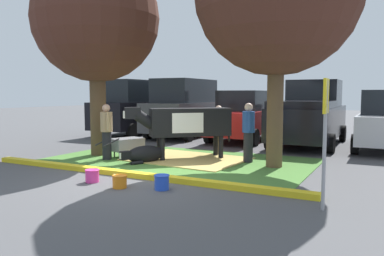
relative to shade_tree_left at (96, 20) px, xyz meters
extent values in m
plane|color=#4C4C4F|center=(2.90, -2.09, -4.11)|extent=(80.00, 80.00, 0.00)
cube|color=#477A33|center=(2.67, 0.27, -4.10)|extent=(7.36, 4.36, 0.02)
cube|color=yellow|center=(2.67, -2.06, -4.05)|extent=(8.56, 0.24, 0.12)
cube|color=tan|center=(2.82, 0.51, -4.09)|extent=(3.40, 2.67, 0.04)
cylinder|color=brown|center=(0.00, 0.00, -2.70)|extent=(0.49, 0.49, 2.82)
sphere|color=#4C281E|center=(0.00, 0.00, 0.03)|extent=(3.79, 3.79, 3.79)
cylinder|color=brown|center=(5.34, 0.57, -2.63)|extent=(0.41, 0.41, 2.97)
cube|color=black|center=(2.81, 0.71, -3.03)|extent=(2.18, 2.06, 0.80)
cube|color=white|center=(2.70, 0.61, -3.03)|extent=(1.15, 1.14, 0.56)
cylinder|color=black|center=(1.83, -0.18, -2.93)|extent=(0.68, 0.66, 0.58)
cube|color=black|center=(1.59, -0.40, -2.75)|extent=(0.50, 0.49, 0.32)
cube|color=white|center=(1.44, -0.53, -2.79)|extent=(0.22, 0.23, 0.20)
cylinder|color=black|center=(2.34, -0.05, -3.77)|extent=(0.14, 0.14, 0.68)
cylinder|color=black|center=(2.01, 0.31, -3.77)|extent=(0.14, 0.14, 0.68)
cylinder|color=black|center=(3.62, 1.11, -3.77)|extent=(0.14, 0.14, 0.68)
cylinder|color=black|center=(3.29, 1.47, -3.77)|extent=(0.14, 0.14, 0.68)
cylinder|color=black|center=(3.70, 1.51, -3.28)|extent=(0.06, 0.06, 0.70)
ellipsoid|color=black|center=(2.02, -0.42, -3.87)|extent=(0.95, 1.20, 0.48)
cube|color=black|center=(1.74, -0.95, -3.85)|extent=(0.31, 0.34, 0.22)
cube|color=silver|center=(1.68, -1.06, -3.85)|extent=(0.12, 0.10, 0.16)
cylinder|color=black|center=(2.01, -0.82, -4.05)|extent=(0.25, 0.36, 0.10)
cylinder|color=black|center=(0.79, -0.56, -3.70)|extent=(0.26, 0.26, 0.82)
cylinder|color=#9E7F5B|center=(0.79, -0.56, -3.01)|extent=(0.34, 0.34, 0.56)
sphere|color=tan|center=(0.79, -0.56, -2.62)|extent=(0.22, 0.22, 0.22)
cylinder|color=#9E7F5B|center=(0.62, -0.42, -2.98)|extent=(0.09, 0.09, 0.54)
cylinder|color=#9E7F5B|center=(0.96, -0.71, -2.98)|extent=(0.09, 0.09, 0.54)
cylinder|color=black|center=(4.52, 0.91, -3.69)|extent=(0.26, 0.26, 0.84)
cylinder|color=#23478C|center=(4.52, 0.91, -2.98)|extent=(0.34, 0.34, 0.58)
sphere|color=beige|center=(4.52, 0.91, -2.58)|extent=(0.23, 0.23, 0.23)
cylinder|color=#23478C|center=(4.62, 0.71, -2.96)|extent=(0.09, 0.09, 0.55)
cylinder|color=#23478C|center=(4.42, 1.11, -2.96)|extent=(0.09, 0.09, 0.55)
cylinder|color=#9E7F5B|center=(3.22, 1.84, -3.72)|extent=(0.26, 0.26, 0.78)
cylinder|color=#9E7F5B|center=(3.22, 1.84, -3.06)|extent=(0.34, 0.34, 0.54)
sphere|color=beige|center=(3.22, 1.84, -2.69)|extent=(0.21, 0.21, 0.21)
cylinder|color=#9E7F5B|center=(3.44, 1.86, -3.03)|extent=(0.09, 0.09, 0.51)
cylinder|color=#9E7F5B|center=(3.00, 1.82, -3.03)|extent=(0.09, 0.09, 0.51)
cube|color=gray|center=(1.03, 0.05, -3.71)|extent=(0.88, 1.06, 0.36)
cylinder|color=black|center=(1.21, 0.52, -3.93)|extent=(0.22, 0.37, 0.36)
cylinder|color=black|center=(0.72, -0.15, -3.99)|extent=(0.04, 0.04, 0.24)
cylinder|color=black|center=(1.13, -0.31, -3.99)|extent=(0.04, 0.04, 0.24)
cylinder|color=black|center=(0.59, -0.48, -3.59)|extent=(0.23, 0.51, 0.23)
cylinder|color=black|center=(1.00, -0.64, -3.59)|extent=(0.23, 0.51, 0.23)
cylinder|color=#99999E|center=(7.06, -2.66, -3.06)|extent=(0.06, 0.06, 2.12)
cube|color=yellow|center=(7.06, -2.66, -2.25)|extent=(0.05, 0.44, 0.56)
cylinder|color=#EA3893|center=(2.33, -2.88, -3.98)|extent=(0.29, 0.29, 0.26)
torus|color=#EA3893|center=(2.33, -2.88, -3.85)|extent=(0.31, 0.31, 0.02)
cylinder|color=orange|center=(3.18, -3.02, -3.99)|extent=(0.29, 0.29, 0.25)
torus|color=orange|center=(3.18, -3.02, -3.86)|extent=(0.31, 0.31, 0.02)
cylinder|color=blue|center=(4.01, -2.74, -3.97)|extent=(0.29, 0.29, 0.29)
torus|color=blue|center=(4.01, -2.74, -3.83)|extent=(0.31, 0.31, 0.02)
cube|color=black|center=(-2.77, 5.64, -3.19)|extent=(1.95, 4.62, 1.20)
cube|color=black|center=(-2.77, 5.64, -2.09)|extent=(1.71, 3.22, 1.00)
cylinder|color=black|center=(-3.74, 7.12, -3.79)|extent=(0.23, 0.64, 0.64)
cylinder|color=black|center=(-1.84, 7.15, -3.79)|extent=(0.23, 0.64, 0.64)
cylinder|color=black|center=(-3.70, 4.13, -3.79)|extent=(0.23, 0.64, 0.64)
cylinder|color=black|center=(-1.80, 4.16, -3.79)|extent=(0.23, 0.64, 0.64)
cube|color=#3D3D42|center=(-0.09, 5.72, -3.19)|extent=(1.95, 4.62, 1.20)
cube|color=black|center=(-0.09, 5.72, -2.09)|extent=(1.71, 3.22, 1.00)
cylinder|color=black|center=(-1.06, 7.20, -3.79)|extent=(0.23, 0.64, 0.64)
cylinder|color=black|center=(0.84, 7.23, -3.79)|extent=(0.23, 0.64, 0.64)
cylinder|color=black|center=(-1.02, 4.21, -3.79)|extent=(0.23, 0.64, 0.64)
cylinder|color=black|center=(0.88, 4.24, -3.79)|extent=(0.23, 0.64, 0.64)
cube|color=red|center=(2.69, 5.59, -3.34)|extent=(1.85, 4.42, 0.90)
cube|color=black|center=(2.69, 5.59, -2.49)|extent=(1.61, 2.22, 0.80)
cylinder|color=black|center=(1.77, 7.01, -3.79)|extent=(0.23, 0.64, 0.64)
cylinder|color=black|center=(3.57, 7.03, -3.79)|extent=(0.23, 0.64, 0.64)
cylinder|color=black|center=(1.81, 4.15, -3.79)|extent=(0.23, 0.64, 0.64)
cylinder|color=black|center=(3.61, 4.17, -3.79)|extent=(0.23, 0.64, 0.64)
cube|color=black|center=(5.28, 5.44, -3.24)|extent=(2.06, 5.42, 1.10)
cube|color=black|center=(5.27, 6.38, -2.19)|extent=(1.86, 1.82, 1.00)
cube|color=black|center=(5.30, 4.22, -2.57)|extent=(1.93, 2.72, 0.24)
cylinder|color=black|center=(4.26, 7.18, -3.79)|extent=(0.23, 0.64, 0.64)
cylinder|color=black|center=(6.26, 7.21, -3.79)|extent=(0.23, 0.64, 0.64)
cylinder|color=black|center=(4.30, 3.67, -3.79)|extent=(0.23, 0.64, 0.64)
cylinder|color=black|center=(6.30, 3.70, -3.79)|extent=(0.23, 0.64, 0.64)
cylinder|color=black|center=(6.96, 6.73, -3.79)|extent=(0.23, 0.64, 0.64)
cylinder|color=black|center=(6.99, 3.87, -3.79)|extent=(0.23, 0.64, 0.64)
camera|label=1|loc=(8.04, -9.14, -2.21)|focal=36.14mm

